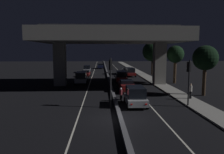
{
  "coord_description": "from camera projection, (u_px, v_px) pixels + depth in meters",
  "views": [
    {
      "loc": [
        -1.47,
        -16.63,
        5.32
      ],
      "look_at": [
        0.32,
        18.55,
        1.15
      ],
      "focal_mm": 35.0,
      "sensor_mm": 36.0,
      "label": 1
    }
  ],
  "objects": [
    {
      "name": "motorcycle_black_filtering_near",
      "position": [
        121.0,
        95.0,
        23.37
      ],
      "size": [
        0.33,
        1.89,
        1.44
      ],
      "rotation": [
        0.0,
        0.0,
        1.53
      ],
      "color": "black",
      "rests_on": "ground_plane"
    },
    {
      "name": "car_white_third_oncoming",
      "position": [
        87.0,
        69.0,
        54.65
      ],
      "size": [
        2.05,
        4.61,
        1.81
      ],
      "rotation": [
        0.0,
        0.0,
        -1.53
      ],
      "color": "silver",
      "rests_on": "ground_plane"
    },
    {
      "name": "car_silver_lead_oncoming",
      "position": [
        81.0,
        78.0,
        35.87
      ],
      "size": [
        2.03,
        4.31,
        1.93
      ],
      "rotation": [
        0.0,
        0.0,
        -1.55
      ],
      "color": "gray",
      "rests_on": "ground_plane"
    },
    {
      "name": "median_divider",
      "position": [
        107.0,
        73.0,
        51.88
      ],
      "size": [
        0.35,
        126.0,
        0.32
      ],
      "primitive_type": "cube",
      "color": "#4C4C51",
      "rests_on": "ground_plane"
    },
    {
      "name": "car_dark_blue_fourth_oncoming",
      "position": [
        100.0,
        66.0,
        67.47
      ],
      "size": [
        1.95,
        3.99,
        1.45
      ],
      "rotation": [
        0.0,
        0.0,
        -1.58
      ],
      "color": "#141938",
      "rests_on": "ground_plane"
    },
    {
      "name": "roadside_tree_kerbside_near",
      "position": [
        205.0,
        58.0,
        25.8
      ],
      "size": [
        2.95,
        2.95,
        6.01
      ],
      "color": "#38281C",
      "rests_on": "ground_plane"
    },
    {
      "name": "lane_line_right_inner",
      "position": [
        121.0,
        74.0,
        52.07
      ],
      "size": [
        0.12,
        126.0,
        0.0
      ],
      "primitive_type": "cube",
      "color": "beige",
      "rests_on": "ground_plane"
    },
    {
      "name": "car_dark_red_fourth",
      "position": [
        130.0,
        72.0,
        46.24
      ],
      "size": [
        2.09,
        4.15,
        1.82
      ],
      "rotation": [
        0.0,
        0.0,
        1.62
      ],
      "color": "#591414",
      "rests_on": "ground_plane"
    },
    {
      "name": "pedestrian_on_sidewalk",
      "position": [
        191.0,
        91.0,
        23.95
      ],
      "size": [
        0.31,
        0.31,
        1.65
      ],
      "color": "black",
      "rests_on": "sidewalk_right"
    },
    {
      "name": "sidewalk_right",
      "position": [
        146.0,
        77.0,
        45.35
      ],
      "size": [
        2.27,
        126.0,
        0.14
      ],
      "primitive_type": "cube",
      "color": "gray",
      "rests_on": "ground_plane"
    },
    {
      "name": "lane_line_left_inner",
      "position": [
        93.0,
        74.0,
        51.73
      ],
      "size": [
        0.12,
        126.0,
        0.0
      ],
      "primitive_type": "cube",
      "color": "beige",
      "rests_on": "ground_plane"
    },
    {
      "name": "car_dark_red_second_oncoming",
      "position": [
        86.0,
        73.0,
        45.62
      ],
      "size": [
        1.95,
        4.23,
        1.33
      ],
      "rotation": [
        0.0,
        0.0,
        -1.61
      ],
      "color": "#591414",
      "rests_on": "ground_plane"
    },
    {
      "name": "roadside_tree_kerbside_far",
      "position": [
        152.0,
        52.0,
        49.57
      ],
      "size": [
        4.45,
        4.45,
        7.44
      ],
      "color": "#2D2116",
      "rests_on": "ground_plane"
    },
    {
      "name": "traffic_light_right_of_median",
      "position": [
        189.0,
        75.0,
        20.84
      ],
      "size": [
        0.3,
        0.49,
        4.51
      ],
      "color": "black",
      "rests_on": "ground_plane"
    },
    {
      "name": "car_dark_red_second",
      "position": [
        126.0,
        85.0,
        29.05
      ],
      "size": [
        2.03,
        4.79,
        1.53
      ],
      "rotation": [
        0.0,
        0.0,
        1.59
      ],
      "color": "#591414",
      "rests_on": "ground_plane"
    },
    {
      "name": "car_silver_lead",
      "position": [
        136.0,
        96.0,
        21.32
      ],
      "size": [
        2.06,
        3.96,
        1.87
      ],
      "rotation": [
        0.0,
        0.0,
        1.56
      ],
      "color": "gray",
      "rests_on": "ground_plane"
    },
    {
      "name": "street_lamp",
      "position": [
        152.0,
        52.0,
        37.68
      ],
      "size": [
        2.2,
        0.32,
        8.75
      ],
      "color": "#2D2D30",
      "rests_on": "ground_plane"
    },
    {
      "name": "elevated_overpass",
      "position": [
        110.0,
        38.0,
        33.68
      ],
      "size": [
        21.95,
        13.47,
        9.41
      ],
      "color": "gray",
      "rests_on": "ground_plane"
    },
    {
      "name": "roadside_tree_kerbside_mid",
      "position": [
        175.0,
        55.0,
        35.99
      ],
      "size": [
        2.84,
        2.84,
        6.25
      ],
      "color": "#38281C",
      "rests_on": "ground_plane"
    },
    {
      "name": "ground_plane",
      "position": [
        120.0,
        119.0,
        17.19
      ],
      "size": [
        200.0,
        200.0,
        0.0
      ],
      "primitive_type": "plane",
      "color": "black"
    },
    {
      "name": "traffic_light_left_of_median",
      "position": [
        111.0,
        74.0,
        20.45
      ],
      "size": [
        0.3,
        0.49,
        4.71
      ],
      "color": "black",
      "rests_on": "ground_plane"
    },
    {
      "name": "car_dark_red_third",
      "position": [
        121.0,
        76.0,
        37.82
      ],
      "size": [
        2.09,
        4.67,
        1.9
      ],
      "rotation": [
        0.0,
        0.0,
        1.55
      ],
      "color": "#591414",
      "rests_on": "ground_plane"
    },
    {
      "name": "car_grey_fifth",
      "position": [
        127.0,
        70.0,
        53.03
      ],
      "size": [
        2.13,
        4.8,
        1.41
      ],
      "rotation": [
        0.0,
        0.0,
        1.62
      ],
      "color": "#515459",
      "rests_on": "ground_plane"
    }
  ]
}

